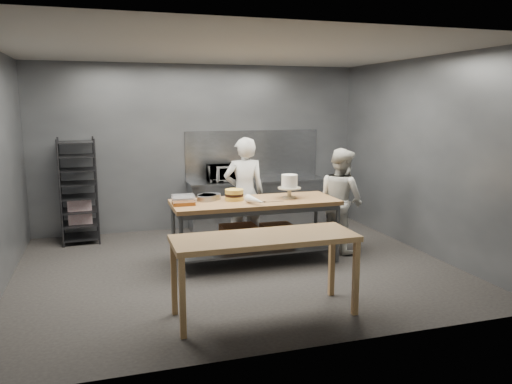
% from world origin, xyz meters
% --- Properties ---
extents(ground, '(6.00, 6.00, 0.00)m').
position_xyz_m(ground, '(0.00, 0.00, 0.00)').
color(ground, black).
rests_on(ground, ground).
extents(back_wall, '(6.00, 0.04, 3.00)m').
position_xyz_m(back_wall, '(0.00, 2.50, 1.50)').
color(back_wall, '#4C4F54').
rests_on(back_wall, ground).
extents(work_table, '(2.40, 0.90, 0.92)m').
position_xyz_m(work_table, '(0.34, 0.20, 0.57)').
color(work_table, olive).
rests_on(work_table, ground).
extents(near_counter, '(2.00, 0.70, 0.90)m').
position_xyz_m(near_counter, '(-0.11, -1.64, 0.81)').
color(near_counter, olive).
rests_on(near_counter, ground).
extents(back_counter, '(2.60, 0.60, 0.90)m').
position_xyz_m(back_counter, '(1.00, 2.18, 0.45)').
color(back_counter, slate).
rests_on(back_counter, ground).
extents(splashback_panel, '(2.60, 0.02, 0.90)m').
position_xyz_m(splashback_panel, '(1.00, 2.48, 1.35)').
color(splashback_panel, slate).
rests_on(splashback_panel, back_counter).
extents(speed_rack, '(0.63, 0.68, 1.75)m').
position_xyz_m(speed_rack, '(-2.15, 2.10, 0.86)').
color(speed_rack, black).
rests_on(speed_rack, ground).
extents(chef_behind, '(0.69, 0.48, 1.79)m').
position_xyz_m(chef_behind, '(0.38, 0.92, 0.89)').
color(chef_behind, silver).
rests_on(chef_behind, ground).
extents(chef_right, '(0.80, 0.92, 1.62)m').
position_xyz_m(chef_right, '(1.80, 0.35, 0.81)').
color(chef_right, beige).
rests_on(chef_right, ground).
extents(microwave, '(0.54, 0.37, 0.30)m').
position_xyz_m(microwave, '(0.33, 2.18, 1.05)').
color(microwave, black).
rests_on(microwave, back_counter).
extents(frosted_cake_stand, '(0.34, 0.34, 0.35)m').
position_xyz_m(frosted_cake_stand, '(0.88, 0.21, 1.14)').
color(frosted_cake_stand, '#B7AE93').
rests_on(frosted_cake_stand, work_table).
extents(layer_cake, '(0.27, 0.27, 0.16)m').
position_xyz_m(layer_cake, '(0.05, 0.28, 1.00)').
color(layer_cake, gold).
rests_on(layer_cake, work_table).
extents(cake_pans, '(0.72, 0.40, 0.07)m').
position_xyz_m(cake_pans, '(-0.40, 0.41, 0.96)').
color(cake_pans, gray).
rests_on(cake_pans, work_table).
extents(piping_bag, '(0.24, 0.40, 0.12)m').
position_xyz_m(piping_bag, '(0.26, -0.12, 0.98)').
color(piping_bag, white).
rests_on(piping_bag, work_table).
extents(offset_spatula, '(0.36, 0.02, 0.02)m').
position_xyz_m(offset_spatula, '(0.48, -0.00, 0.93)').
color(offset_spatula, slate).
rests_on(offset_spatula, work_table).
extents(pastry_clamshells, '(0.34, 0.40, 0.11)m').
position_xyz_m(pastry_clamshells, '(-0.69, 0.24, 0.98)').
color(pastry_clamshells, '#A76021').
rests_on(pastry_clamshells, work_table).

